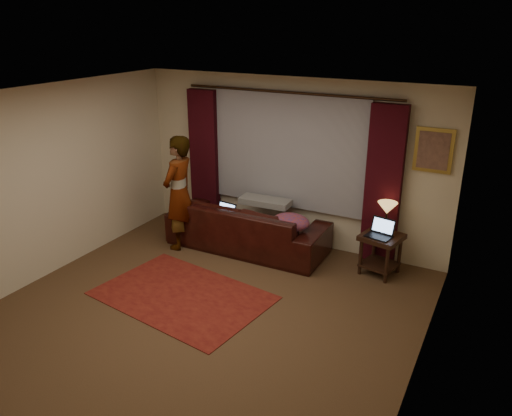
% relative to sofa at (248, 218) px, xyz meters
% --- Properties ---
extents(floor, '(5.00, 5.00, 0.01)m').
position_rel_sofa_xyz_m(floor, '(0.42, -1.91, -0.50)').
color(floor, '#533922').
rests_on(floor, ground).
extents(ceiling, '(5.00, 5.00, 0.02)m').
position_rel_sofa_xyz_m(ceiling, '(0.42, -1.91, 2.10)').
color(ceiling, silver).
rests_on(ceiling, ground).
extents(wall_back, '(5.00, 0.02, 2.60)m').
position_rel_sofa_xyz_m(wall_back, '(0.42, 0.59, 0.80)').
color(wall_back, beige).
rests_on(wall_back, ground).
extents(wall_front, '(5.00, 0.02, 2.60)m').
position_rel_sofa_xyz_m(wall_front, '(0.42, -4.41, 0.80)').
color(wall_front, beige).
rests_on(wall_front, ground).
extents(wall_left, '(0.02, 5.00, 2.60)m').
position_rel_sofa_xyz_m(wall_left, '(-2.08, -1.91, 0.80)').
color(wall_left, beige).
rests_on(wall_left, ground).
extents(wall_right, '(0.02, 5.00, 2.60)m').
position_rel_sofa_xyz_m(wall_right, '(2.92, -1.91, 0.80)').
color(wall_right, beige).
rests_on(wall_right, ground).
extents(sheer_curtain, '(2.50, 0.05, 1.80)m').
position_rel_sofa_xyz_m(sheer_curtain, '(0.42, 0.53, 1.00)').
color(sheer_curtain, '#95949B').
rests_on(sheer_curtain, wall_back).
extents(drape_left, '(0.50, 0.14, 2.30)m').
position_rel_sofa_xyz_m(drape_left, '(-1.08, 0.48, 0.68)').
color(drape_left, '#34080F').
rests_on(drape_left, floor).
extents(drape_right, '(0.50, 0.14, 2.30)m').
position_rel_sofa_xyz_m(drape_right, '(1.92, 0.48, 0.68)').
color(drape_right, '#34080F').
rests_on(drape_right, floor).
extents(curtain_rod, '(0.04, 0.04, 3.40)m').
position_rel_sofa_xyz_m(curtain_rod, '(0.42, 0.48, 1.88)').
color(curtain_rod, black).
rests_on(curtain_rod, wall_back).
extents(picture_frame, '(0.50, 0.04, 0.60)m').
position_rel_sofa_xyz_m(picture_frame, '(2.52, 0.56, 1.25)').
color(picture_frame, '#B7963F').
rests_on(picture_frame, wall_back).
extents(sofa, '(2.49, 1.10, 1.00)m').
position_rel_sofa_xyz_m(sofa, '(0.00, 0.00, 0.00)').
color(sofa, black).
rests_on(sofa, floor).
extents(throw_blanket, '(0.81, 0.36, 0.09)m').
position_rel_sofa_xyz_m(throw_blanket, '(0.19, 0.23, 0.50)').
color(throw_blanket, gray).
rests_on(throw_blanket, sofa).
extents(clothing_pile, '(0.65, 0.57, 0.24)m').
position_rel_sofa_xyz_m(clothing_pile, '(0.78, -0.11, 0.12)').
color(clothing_pile, '#77364D').
rests_on(clothing_pile, sofa).
extents(laptop_sofa, '(0.37, 0.39, 0.24)m').
position_rel_sofa_xyz_m(laptop_sofa, '(-0.31, -0.24, 0.12)').
color(laptop_sofa, black).
rests_on(laptop_sofa, sofa).
extents(area_rug, '(2.36, 1.74, 0.01)m').
position_rel_sofa_xyz_m(area_rug, '(-0.05, -1.69, -0.49)').
color(area_rug, maroon).
rests_on(area_rug, floor).
extents(end_table, '(0.61, 0.61, 0.59)m').
position_rel_sofa_xyz_m(end_table, '(2.05, 0.13, -0.20)').
color(end_table, black).
rests_on(end_table, floor).
extents(tiffany_lamp, '(0.29, 0.29, 0.44)m').
position_rel_sofa_xyz_m(tiffany_lamp, '(2.06, 0.26, 0.31)').
color(tiffany_lamp, olive).
rests_on(tiffany_lamp, end_table).
extents(laptop_table, '(0.40, 0.42, 0.24)m').
position_rel_sofa_xyz_m(laptop_table, '(2.03, 0.04, 0.21)').
color(laptop_table, black).
rests_on(laptop_table, end_table).
extents(person, '(0.55, 0.55, 1.78)m').
position_rel_sofa_xyz_m(person, '(-0.95, -0.44, 0.39)').
color(person, gray).
rests_on(person, floor).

